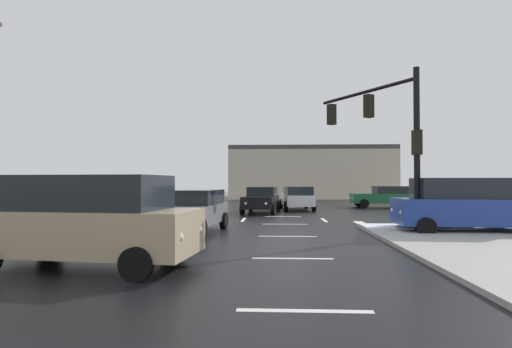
{
  "coord_description": "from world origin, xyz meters",
  "views": [
    {
      "loc": [
        -0.43,
        -19.88,
        1.9
      ],
      "look_at": [
        -1.69,
        6.77,
        2.44
      ],
      "focal_mm": 28.05,
      "sensor_mm": 36.0,
      "label": 1
    }
  ],
  "objects_px": {
    "suv_blue": "(463,204)",
    "suv_tan": "(87,219)",
    "sedan_grey": "(192,210)",
    "sedan_black": "(262,199)",
    "sedan_white": "(297,198)",
    "traffic_signal_mast": "(386,126)",
    "sedan_green": "(385,196)"
  },
  "relations": [
    {
      "from": "suv_blue",
      "to": "sedan_black",
      "type": "xyz_separation_m",
      "value": [
        -7.73,
        9.74,
        -0.24
      ]
    },
    {
      "from": "sedan_green",
      "to": "suv_blue",
      "type": "bearing_deg",
      "value": 84.58
    },
    {
      "from": "suv_blue",
      "to": "suv_tan",
      "type": "bearing_deg",
      "value": 32.58
    },
    {
      "from": "suv_tan",
      "to": "sedan_grey",
      "type": "xyz_separation_m",
      "value": [
        1.02,
        6.2,
        -0.24
      ]
    },
    {
      "from": "suv_tan",
      "to": "sedan_grey",
      "type": "bearing_deg",
      "value": 87.25
    },
    {
      "from": "traffic_signal_mast",
      "to": "sedan_white",
      "type": "relative_size",
      "value": 1.28
    },
    {
      "from": "sedan_grey",
      "to": "sedan_white",
      "type": "xyz_separation_m",
      "value": [
        4.6,
        12.32,
        0.0
      ]
    },
    {
      "from": "suv_tan",
      "to": "sedan_green",
      "type": "xyz_separation_m",
      "value": [
        12.26,
        21.4,
        -0.24
      ]
    },
    {
      "from": "sedan_black",
      "to": "suv_blue",
      "type": "bearing_deg",
      "value": 44.28
    },
    {
      "from": "sedan_grey",
      "to": "sedan_black",
      "type": "height_order",
      "value": "same"
    },
    {
      "from": "sedan_green",
      "to": "sedan_black",
      "type": "distance_m",
      "value": 10.39
    },
    {
      "from": "traffic_signal_mast",
      "to": "sedan_grey",
      "type": "xyz_separation_m",
      "value": [
        -7.48,
        -1.14,
        -3.27
      ]
    },
    {
      "from": "suv_blue",
      "to": "suv_tan",
      "type": "relative_size",
      "value": 0.98
    },
    {
      "from": "traffic_signal_mast",
      "to": "sedan_grey",
      "type": "distance_m",
      "value": 8.24
    },
    {
      "from": "sedan_grey",
      "to": "sedan_black",
      "type": "relative_size",
      "value": 1.0
    },
    {
      "from": "suv_tan",
      "to": "traffic_signal_mast",
      "type": "bearing_deg",
      "value": 47.44
    },
    {
      "from": "sedan_green",
      "to": "sedan_black",
      "type": "bearing_deg",
      "value": 29.75
    },
    {
      "from": "suv_tan",
      "to": "sedan_white",
      "type": "relative_size",
      "value": 1.07
    },
    {
      "from": "suv_blue",
      "to": "sedan_green",
      "type": "relative_size",
      "value": 1.08
    },
    {
      "from": "sedan_grey",
      "to": "sedan_black",
      "type": "xyz_separation_m",
      "value": [
        2.28,
        9.93,
        0.0
      ]
    },
    {
      "from": "suv_tan",
      "to": "sedan_white",
      "type": "bearing_deg",
      "value": 79.75
    },
    {
      "from": "suv_blue",
      "to": "sedan_white",
      "type": "bearing_deg",
      "value": -63.43
    },
    {
      "from": "sedan_green",
      "to": "sedan_grey",
      "type": "xyz_separation_m",
      "value": [
        -11.23,
        -15.2,
        0.0
      ]
    },
    {
      "from": "sedan_white",
      "to": "suv_blue",
      "type": "bearing_deg",
      "value": -160.84
    },
    {
      "from": "sedan_grey",
      "to": "sedan_black",
      "type": "distance_m",
      "value": 10.19
    },
    {
      "from": "suv_blue",
      "to": "suv_tan",
      "type": "height_order",
      "value": "same"
    },
    {
      "from": "suv_blue",
      "to": "suv_tan",
      "type": "distance_m",
      "value": 12.75
    },
    {
      "from": "sedan_grey",
      "to": "sedan_white",
      "type": "relative_size",
      "value": 1.01
    },
    {
      "from": "suv_blue",
      "to": "sedan_green",
      "type": "bearing_deg",
      "value": -92.13
    },
    {
      "from": "traffic_signal_mast",
      "to": "sedan_green",
      "type": "xyz_separation_m",
      "value": [
        3.75,
        14.06,
        -3.27
      ]
    },
    {
      "from": "traffic_signal_mast",
      "to": "suv_tan",
      "type": "height_order",
      "value": "traffic_signal_mast"
    },
    {
      "from": "sedan_black",
      "to": "sedan_white",
      "type": "xyz_separation_m",
      "value": [
        2.31,
        2.39,
        0.0
      ]
    }
  ]
}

